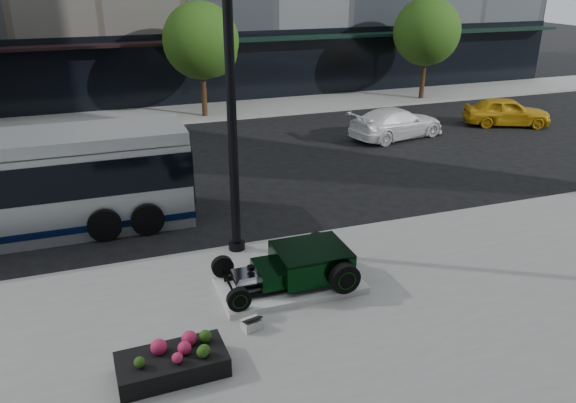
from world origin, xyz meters
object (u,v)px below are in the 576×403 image
object	(u,v)px
hot_rod	(303,264)
flower_planter	(172,363)
white_sedan	(397,123)
yellow_taxi	(507,112)
lamppost	(232,114)

from	to	relation	value
hot_rod	flower_planter	world-z (taller)	hot_rod
white_sedan	yellow_taxi	size ratio (longest dim) A/B	1.15
white_sedan	yellow_taxi	distance (m)	6.25
hot_rod	lamppost	world-z (taller)	lamppost
hot_rod	yellow_taxi	size ratio (longest dim) A/B	0.79
lamppost	yellow_taxi	bearing A→B (deg)	28.63
lamppost	white_sedan	bearing A→B (deg)	41.31
hot_rod	yellow_taxi	world-z (taller)	yellow_taxi
white_sedan	flower_planter	bearing A→B (deg)	125.37
hot_rod	lamppost	size ratio (longest dim) A/B	0.40
flower_planter	white_sedan	xyz separation A→B (m)	(12.27, 13.22, 0.32)
hot_rod	flower_planter	xyz separation A→B (m)	(-3.46, -2.21, -0.34)
lamppost	yellow_taxi	distance (m)	18.59
hot_rod	flower_planter	size ratio (longest dim) A/B	1.55
flower_planter	white_sedan	bearing A→B (deg)	47.13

